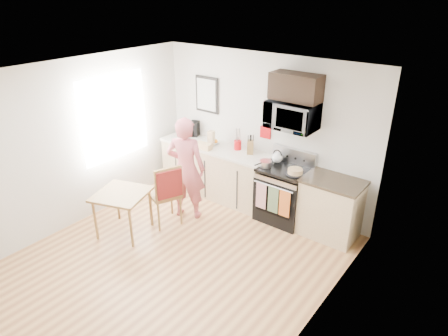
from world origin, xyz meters
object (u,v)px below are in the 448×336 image
Objects in this scene: person at (186,169)px; chair at (167,189)px; microwave at (292,115)px; dining_table at (122,198)px; cake at (295,172)px; range at (283,195)px.

person is 1.63× the size of chair.
microwave reaches higher than chair.
microwave is at bearing 69.63° from chair.
chair is (-1.32, -1.41, -1.08)m from microwave.
person is at bearing 65.78° from dining_table.
cake is at bearing 40.89° from dining_table.
person is 1.73m from cake.
cake is (0.23, -0.12, 0.53)m from range.
microwave is at bearing -167.99° from person.
microwave is (-0.00, 0.10, 1.32)m from range.
range is at bearing 67.43° from chair.
range is 1.33m from microwave.
range is 2.56m from dining_table.
range is 1.87m from chair.
person reaches higher than dining_table.
microwave is 0.44× the size of person.
person is 1.10m from dining_table.
microwave reaches higher than dining_table.
cake is at bearing -43.79° from microwave.
cake is at bearing 60.16° from chair.
person is at bearing -146.71° from range.
microwave is at bearing 90.06° from range.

